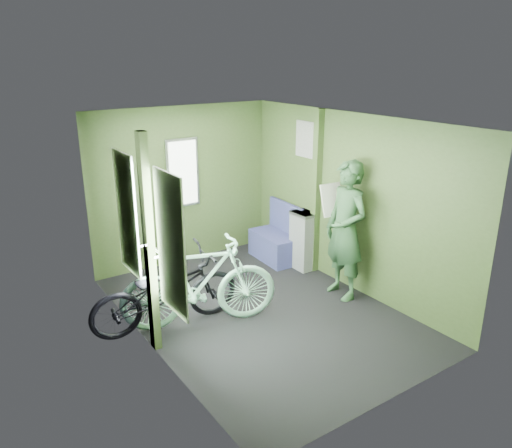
% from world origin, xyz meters
% --- Properties ---
extents(room, '(4.00, 4.02, 2.31)m').
position_xyz_m(room, '(-0.04, 0.04, 1.44)').
color(room, black).
rests_on(room, ground).
extents(bicycle_black, '(1.78, 0.84, 0.97)m').
position_xyz_m(bicycle_black, '(-1.08, 0.30, 0.00)').
color(bicycle_black, black).
rests_on(bicycle_black, ground).
extents(bicycle_mint, '(1.86, 1.10, 1.09)m').
position_xyz_m(bicycle_mint, '(-0.75, 0.14, 0.00)').
color(bicycle_mint, '#99E1C1').
rests_on(bicycle_mint, ground).
extents(passenger, '(0.47, 0.72, 1.77)m').
position_xyz_m(passenger, '(1.13, -0.22, 0.89)').
color(passenger, '#2B4F2E').
rests_on(passenger, ground).
extents(waste_box, '(0.25, 0.35, 0.85)m').
position_xyz_m(waste_box, '(1.26, 0.74, 0.43)').
color(waste_box, gray).
rests_on(waste_box, ground).
extents(bench_seat, '(0.50, 0.84, 0.87)m').
position_xyz_m(bench_seat, '(1.14, 1.23, 0.26)').
color(bench_seat, navy).
rests_on(bench_seat, ground).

